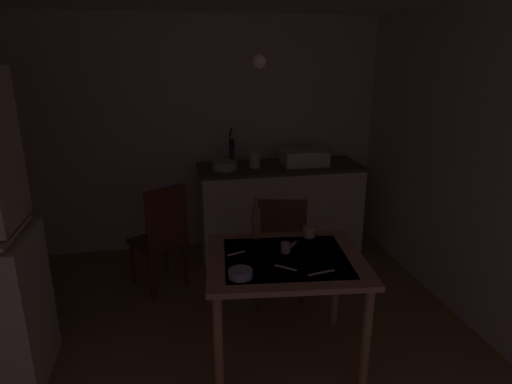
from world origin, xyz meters
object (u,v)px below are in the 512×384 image
(dining_table, at_px, (285,272))
(teacup_cream, at_px, (285,248))
(hand_pump, at_px, (232,150))
(chair_far_side, at_px, (280,249))
(chair_by_counter, at_px, (161,236))
(glass_bottle, at_px, (256,222))
(serving_bowl_wide, at_px, (241,273))
(sink_basin, at_px, (304,157))
(mixing_bowl_counter, at_px, (224,165))

(dining_table, distance_m, teacup_cream, 0.16)
(hand_pump, xyz_separation_m, chair_far_side, (0.23, -1.09, -0.59))
(chair_by_counter, xyz_separation_m, glass_bottle, (0.68, -0.76, 0.38))
(hand_pump, bearing_deg, serving_bowl_wide, -96.90)
(chair_far_side, bearing_deg, chair_by_counter, 153.43)
(serving_bowl_wide, bearing_deg, sink_basin, 62.86)
(mixing_bowl_counter, height_order, glass_bottle, glass_bottle)
(chair_by_counter, bearing_deg, glass_bottle, -47.93)
(mixing_bowl_counter, xyz_separation_m, dining_table, (0.18, -1.64, -0.32))
(mixing_bowl_counter, bearing_deg, sink_basin, 3.49)
(mixing_bowl_counter, xyz_separation_m, chair_far_side, (0.31, -0.99, -0.46))
(chair_far_side, bearing_deg, glass_bottle, -131.55)
(sink_basin, xyz_separation_m, chair_far_side, (-0.51, -1.04, -0.50))
(dining_table, height_order, serving_bowl_wide, serving_bowl_wide)
(sink_basin, distance_m, chair_by_counter, 1.64)
(dining_table, relative_size, chair_by_counter, 1.14)
(sink_basin, bearing_deg, teacup_cream, -111.07)
(dining_table, height_order, glass_bottle, glass_bottle)
(sink_basin, distance_m, glass_bottle, 1.54)
(sink_basin, distance_m, hand_pump, 0.74)
(teacup_cream, bearing_deg, chair_by_counter, 128.37)
(chair_by_counter, height_order, teacup_cream, chair_by_counter)
(chair_far_side, distance_m, chair_by_counter, 1.05)
(hand_pump, bearing_deg, chair_far_side, -78.25)
(dining_table, distance_m, glass_bottle, 0.44)
(hand_pump, relative_size, serving_bowl_wide, 2.72)
(teacup_cream, bearing_deg, glass_bottle, 116.29)
(serving_bowl_wide, bearing_deg, glass_bottle, 69.70)
(glass_bottle, bearing_deg, serving_bowl_wide, -110.30)
(dining_table, bearing_deg, glass_bottle, 109.08)
(sink_basin, relative_size, chair_by_counter, 0.46)
(hand_pump, xyz_separation_m, dining_table, (0.09, -1.73, -0.44))
(sink_basin, bearing_deg, chair_far_side, -115.86)
(mixing_bowl_counter, distance_m, glass_bottle, 1.29)
(hand_pump, height_order, dining_table, hand_pump)
(hand_pump, distance_m, serving_bowl_wide, 1.97)
(sink_basin, bearing_deg, serving_bowl_wide, -117.14)
(teacup_cream, relative_size, glass_bottle, 0.24)
(sink_basin, relative_size, teacup_cream, 6.38)
(sink_basin, relative_size, glass_bottle, 1.51)
(hand_pump, height_order, mixing_bowl_counter, hand_pump)
(mixing_bowl_counter, height_order, chair_by_counter, mixing_bowl_counter)
(mixing_bowl_counter, distance_m, chair_far_side, 1.14)
(serving_bowl_wide, bearing_deg, hand_pump, 83.10)
(dining_table, xyz_separation_m, chair_by_counter, (-0.81, 1.11, -0.16))
(sink_basin, xyz_separation_m, serving_bowl_wide, (-0.96, -1.88, -0.23))
(chair_far_side, xyz_separation_m, glass_bottle, (-0.26, -0.29, 0.37))
(mixing_bowl_counter, bearing_deg, dining_table, -83.67)
(glass_bottle, bearing_deg, mixing_bowl_counter, 92.63)
(dining_table, xyz_separation_m, chair_far_side, (0.13, 0.64, -0.15))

